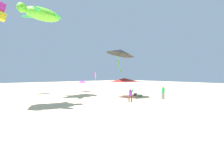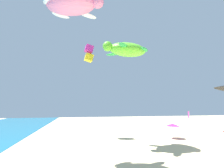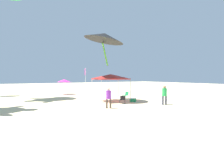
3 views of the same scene
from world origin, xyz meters
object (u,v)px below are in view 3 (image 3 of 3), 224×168
folding_chair_facing_ocean (126,95)px  person_beachcomber (164,93)px  folding_chair_near_cooler (123,99)px  cooler_box (133,100)px  person_watching_sky (109,96)px  canopy_tent (111,77)px  beach_umbrella (64,81)px  banner_flag (85,78)px  kite_delta_black (104,37)px

folding_chair_facing_ocean → person_beachcomber: size_ratio=0.44×
folding_chair_near_cooler → cooler_box: 1.91m
folding_chair_facing_ocean → cooler_box: size_ratio=1.20×
folding_chair_facing_ocean → person_watching_sky: bearing=-58.9°
folding_chair_facing_ocean → person_watching_sky: (-5.33, 5.65, 0.57)m
canopy_tent → folding_chair_near_cooler: size_ratio=4.50×
person_beachcomber → person_watching_sky: bearing=6.2°
cooler_box → person_watching_sky: bearing=117.7°
beach_umbrella → person_watching_sky: bearing=176.3°
cooler_box → person_watching_sky: size_ratio=0.38×
beach_umbrella → folding_chair_facing_ocean: beach_umbrella is taller
beach_umbrella → person_beachcomber: size_ratio=1.27×
banner_flag → person_watching_sky: bearing=162.5°
folding_chair_near_cooler → person_watching_sky: 3.14m
kite_delta_black → person_beachcomber: bearing=66.9°
beach_umbrella → banner_flag: bearing=-69.3°
beach_umbrella → cooler_box: 13.14m
canopy_tent → beach_umbrella: canopy_tent is taller
canopy_tent → folding_chair_facing_ocean: (1.29, -2.99, -2.19)m
canopy_tent → person_watching_sky: (-4.04, 2.66, -1.62)m
folding_chair_facing_ocean → person_beachcomber: (-6.35, 0.03, 0.62)m
beach_umbrella → folding_chair_near_cooler: beach_umbrella is taller
person_watching_sky → folding_chair_near_cooler: bearing=64.8°
beach_umbrella → person_watching_sky: (-14.85, 0.95, -1.01)m
person_watching_sky → folding_chair_facing_ocean: bearing=75.6°
canopy_tent → beach_umbrella: size_ratio=1.56×
person_beachcomber → person_watching_sky: (1.02, 5.62, -0.04)m
beach_umbrella → cooler_box: (-12.55, -3.43, -1.86)m
beach_umbrella → cooler_box: bearing=-164.7°
beach_umbrella → kite_delta_black: (-10.77, -0.94, 4.86)m
cooler_box → person_beachcomber: person_beachcomber is taller
canopy_tent → cooler_box: size_ratio=5.38×
canopy_tent → person_beachcomber: (-5.05, -2.96, -1.57)m
folding_chair_facing_ocean → kite_delta_black: kite_delta_black is taller
banner_flag → person_beachcomber: size_ratio=2.24×
person_beachcomber → beach_umbrella: bearing=-57.2°
canopy_tent → folding_chair_facing_ocean: canopy_tent is taller
canopy_tent → person_beachcomber: bearing=-149.7°
person_watching_sky → canopy_tent: bearing=88.9°
beach_umbrella → folding_chair_near_cooler: 13.39m
person_watching_sky → kite_delta_black: kite_delta_black is taller
person_watching_sky → kite_delta_black: (4.07, -1.89, 5.87)m
canopy_tent → kite_delta_black: 4.33m
canopy_tent → folding_chair_near_cooler: canopy_tent is taller
canopy_tent → folding_chair_facing_ocean: bearing=-66.6°
canopy_tent → kite_delta_black: bearing=87.4°
folding_chair_near_cooler → kite_delta_black: (2.42, 0.72, 6.45)m
beach_umbrella → folding_chair_facing_ocean: bearing=-153.7°
person_beachcomber → person_watching_sky: size_ratio=1.04×
kite_delta_black → banner_flag: bearing=-164.2°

